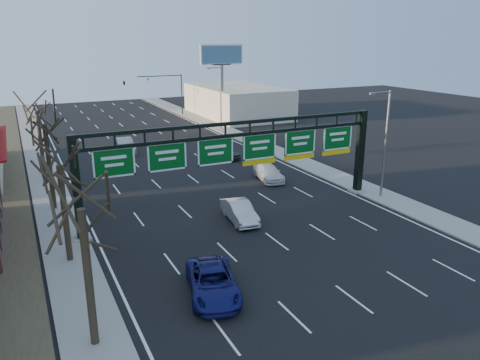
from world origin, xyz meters
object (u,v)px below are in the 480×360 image
car_silver_sedan (240,211)px  car_white_wagon (268,173)px  sign_gantry (240,155)px  car_blue_suv (213,282)px

car_silver_sedan → car_white_wagon: size_ratio=0.95×
sign_gantry → car_blue_suv: (-6.62, -10.39, -3.89)m
car_silver_sedan → car_white_wagon: 10.87m
sign_gantry → car_white_wagon: size_ratio=5.10×
car_blue_suv → sign_gantry: bearing=71.7°
car_blue_suv → car_silver_sedan: bearing=70.6°
car_blue_suv → car_silver_sedan: (5.81, 8.73, 0.01)m
sign_gantry → car_silver_sedan: 4.29m
sign_gantry → car_silver_sedan: (-0.81, -1.65, -3.88)m
car_silver_sedan → car_white_wagon: bearing=55.4°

